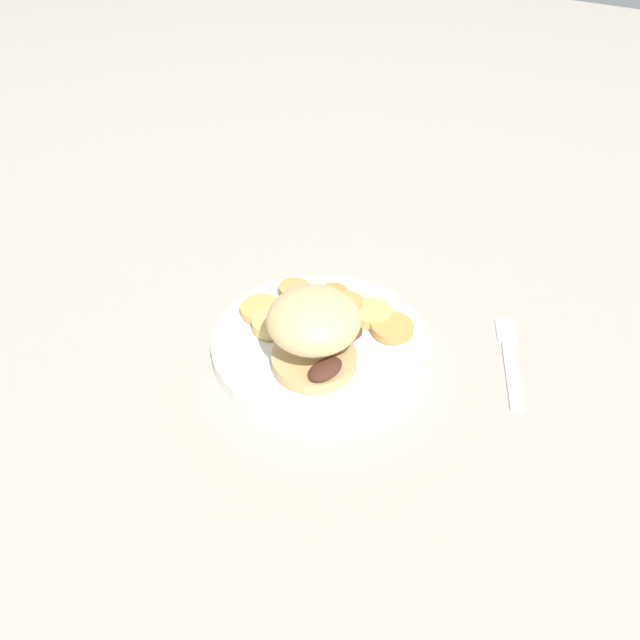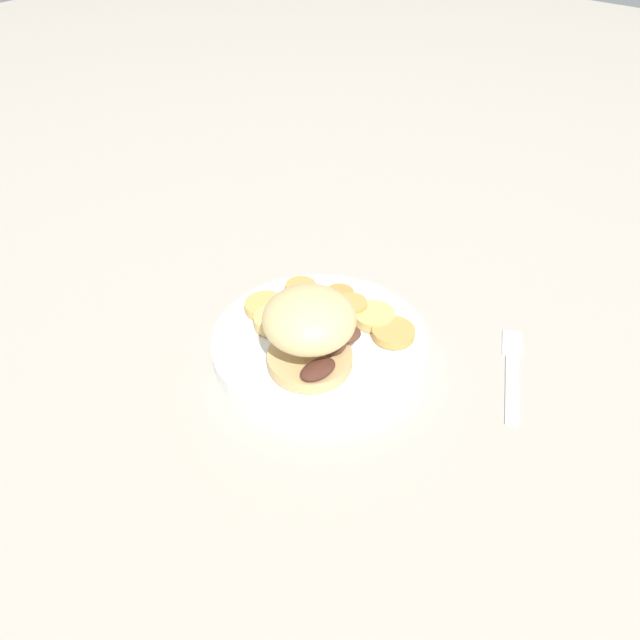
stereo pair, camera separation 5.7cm
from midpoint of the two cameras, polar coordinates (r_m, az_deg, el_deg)
ground_plane at (r=0.77m, az=2.11°, el=-2.82°), size 4.00×4.00×0.00m
dinner_plate at (r=0.77m, az=2.14°, el=-2.11°), size 0.26×0.26×0.02m
sandwich at (r=0.69m, az=1.57°, el=-0.85°), size 0.10×0.12×0.10m
potato_round_0 at (r=0.79m, az=4.91°, el=1.14°), size 0.04×0.04×0.02m
potato_round_1 at (r=0.82m, az=0.23°, el=2.81°), size 0.04×0.04×0.01m
potato_round_2 at (r=0.78m, az=7.06°, el=0.27°), size 0.05×0.05×0.01m
potato_round_3 at (r=0.80m, az=-3.03°, el=1.24°), size 0.05×0.05×0.01m
potato_round_4 at (r=0.79m, az=2.18°, el=1.25°), size 0.05×0.05×0.01m
potato_round_5 at (r=0.81m, az=3.81°, el=2.23°), size 0.04×0.04×0.01m
potato_round_6 at (r=0.76m, az=8.85°, el=-1.20°), size 0.05×0.05×0.01m
potato_round_7 at (r=0.77m, az=-2.13°, el=-0.15°), size 0.05×0.05×0.01m
fork at (r=0.79m, az=19.18°, el=-4.58°), size 0.09×0.15×0.00m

